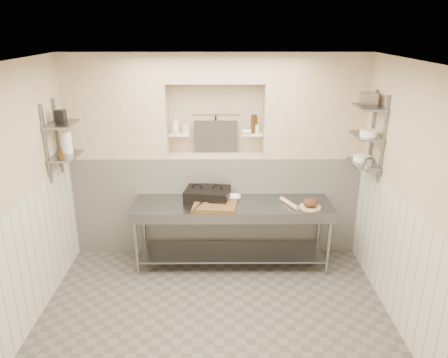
{
  "coord_description": "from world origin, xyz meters",
  "views": [
    {
      "loc": [
        0.08,
        -4.1,
        3.14
      ],
      "look_at": [
        0.11,
        0.9,
        1.35
      ],
      "focal_mm": 35.0,
      "sensor_mm": 36.0,
      "label": 1
    }
  ],
  "objects_px": {
    "bread_loaf": "(310,203)",
    "bottle_soap": "(176,126)",
    "prep_table": "(232,222)",
    "rolling_pin": "(289,203)",
    "mixing_bowl": "(233,197)",
    "bowl_alcove": "(246,132)",
    "jug_left": "(66,142)",
    "cutting_board": "(215,206)",
    "panini_press": "(207,194)"
  },
  "relations": [
    {
      "from": "prep_table",
      "to": "rolling_pin",
      "type": "height_order",
      "value": "rolling_pin"
    },
    {
      "from": "mixing_bowl",
      "to": "bowl_alcove",
      "type": "height_order",
      "value": "bowl_alcove"
    },
    {
      "from": "panini_press",
      "to": "mixing_bowl",
      "type": "relative_size",
      "value": 3.26
    },
    {
      "from": "bread_loaf",
      "to": "jug_left",
      "type": "distance_m",
      "value": 3.15
    },
    {
      "from": "cutting_board",
      "to": "bowl_alcove",
      "type": "height_order",
      "value": "bowl_alcove"
    },
    {
      "from": "mixing_bowl",
      "to": "bread_loaf",
      "type": "xyz_separation_m",
      "value": [
        0.98,
        -0.3,
        0.05
      ]
    },
    {
      "from": "jug_left",
      "to": "panini_press",
      "type": "bearing_deg",
      "value": 6.37
    },
    {
      "from": "prep_table",
      "to": "cutting_board",
      "type": "height_order",
      "value": "cutting_board"
    },
    {
      "from": "prep_table",
      "to": "cutting_board",
      "type": "xyz_separation_m",
      "value": [
        -0.23,
        -0.13,
        0.28
      ]
    },
    {
      "from": "panini_press",
      "to": "bread_loaf",
      "type": "bearing_deg",
      "value": -2.99
    },
    {
      "from": "rolling_pin",
      "to": "bread_loaf",
      "type": "height_order",
      "value": "bread_loaf"
    },
    {
      "from": "panini_press",
      "to": "mixing_bowl",
      "type": "bearing_deg",
      "value": 12.23
    },
    {
      "from": "prep_table",
      "to": "bread_loaf",
      "type": "distance_m",
      "value": 1.06
    },
    {
      "from": "panini_press",
      "to": "jug_left",
      "type": "xyz_separation_m",
      "value": [
        -1.73,
        -0.19,
        0.77
      ]
    },
    {
      "from": "cutting_board",
      "to": "bottle_soap",
      "type": "xyz_separation_m",
      "value": [
        -0.53,
        0.65,
        0.91
      ]
    },
    {
      "from": "rolling_pin",
      "to": "bowl_alcove",
      "type": "height_order",
      "value": "bowl_alcove"
    },
    {
      "from": "bread_loaf",
      "to": "rolling_pin",
      "type": "bearing_deg",
      "value": 162.53
    },
    {
      "from": "bowl_alcove",
      "to": "jug_left",
      "type": "height_order",
      "value": "jug_left"
    },
    {
      "from": "cutting_board",
      "to": "bowl_alcove",
      "type": "xyz_separation_m",
      "value": [
        0.43,
        0.67,
        0.81
      ]
    },
    {
      "from": "bread_loaf",
      "to": "prep_table",
      "type": "bearing_deg",
      "value": 172.58
    },
    {
      "from": "cutting_board",
      "to": "rolling_pin",
      "type": "height_order",
      "value": "rolling_pin"
    },
    {
      "from": "panini_press",
      "to": "bread_loaf",
      "type": "height_order",
      "value": "panini_press"
    },
    {
      "from": "mixing_bowl",
      "to": "rolling_pin",
      "type": "relative_size",
      "value": 0.52
    },
    {
      "from": "prep_table",
      "to": "rolling_pin",
      "type": "distance_m",
      "value": 0.8
    },
    {
      "from": "bread_loaf",
      "to": "jug_left",
      "type": "bearing_deg",
      "value": 178.36
    },
    {
      "from": "mixing_bowl",
      "to": "bowl_alcove",
      "type": "xyz_separation_m",
      "value": [
        0.18,
        0.37,
        0.81
      ]
    },
    {
      "from": "mixing_bowl",
      "to": "rolling_pin",
      "type": "bearing_deg",
      "value": -16.97
    },
    {
      "from": "mixing_bowl",
      "to": "prep_table",
      "type": "bearing_deg",
      "value": -96.57
    },
    {
      "from": "bowl_alcove",
      "to": "bread_loaf",
      "type": "bearing_deg",
      "value": -40.05
    },
    {
      "from": "prep_table",
      "to": "bottle_soap",
      "type": "relative_size",
      "value": 10.76
    },
    {
      "from": "bottle_soap",
      "to": "bread_loaf",
      "type": "bearing_deg",
      "value": -20.26
    },
    {
      "from": "cutting_board",
      "to": "bread_loaf",
      "type": "xyz_separation_m",
      "value": [
        1.23,
        0.0,
        0.05
      ]
    },
    {
      "from": "mixing_bowl",
      "to": "bread_loaf",
      "type": "height_order",
      "value": "bread_loaf"
    },
    {
      "from": "rolling_pin",
      "to": "bottle_soap",
      "type": "height_order",
      "value": "bottle_soap"
    },
    {
      "from": "prep_table",
      "to": "mixing_bowl",
      "type": "bearing_deg",
      "value": 83.43
    },
    {
      "from": "bread_loaf",
      "to": "bowl_alcove",
      "type": "bearing_deg",
      "value": 139.95
    },
    {
      "from": "mixing_bowl",
      "to": "jug_left",
      "type": "xyz_separation_m",
      "value": [
        -2.08,
        -0.21,
        0.82
      ]
    },
    {
      "from": "bread_loaf",
      "to": "bottle_soap",
      "type": "distance_m",
      "value": 2.06
    },
    {
      "from": "bread_loaf",
      "to": "bowl_alcove",
      "type": "relative_size",
      "value": 1.26
    },
    {
      "from": "panini_press",
      "to": "cutting_board",
      "type": "height_order",
      "value": "panini_press"
    },
    {
      "from": "panini_press",
      "to": "jug_left",
      "type": "bearing_deg",
      "value": -164.68
    },
    {
      "from": "bowl_alcove",
      "to": "jug_left",
      "type": "xyz_separation_m",
      "value": [
        -2.26,
        -0.58,
        0.01
      ]
    },
    {
      "from": "mixing_bowl",
      "to": "bowl_alcove",
      "type": "distance_m",
      "value": 0.91
    },
    {
      "from": "bread_loaf",
      "to": "bottle_soap",
      "type": "height_order",
      "value": "bottle_soap"
    },
    {
      "from": "prep_table",
      "to": "bowl_alcove",
      "type": "distance_m",
      "value": 1.24
    },
    {
      "from": "mixing_bowl",
      "to": "panini_press",
      "type": "bearing_deg",
      "value": -176.72
    },
    {
      "from": "bread_loaf",
      "to": "jug_left",
      "type": "height_order",
      "value": "jug_left"
    },
    {
      "from": "prep_table",
      "to": "bowl_alcove",
      "type": "bearing_deg",
      "value": 69.53
    },
    {
      "from": "prep_table",
      "to": "mixing_bowl",
      "type": "relative_size",
      "value": 13.41
    },
    {
      "from": "panini_press",
      "to": "bottle_soap",
      "type": "bearing_deg",
      "value": 148.43
    }
  ]
}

